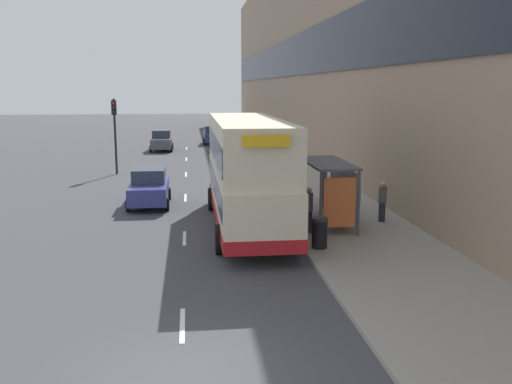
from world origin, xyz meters
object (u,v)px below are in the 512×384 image
double_decker_bus_near (248,171)px  pedestrian_1 (323,185)px  traffic_light_far_kerb (115,124)px  car_0 (162,141)px  pedestrian_2 (308,209)px  car_2 (149,187)px  litter_bin (320,233)px  pedestrian_3 (356,203)px  bus_shelter (333,182)px  pedestrian_at_shelter (382,201)px  car_1 (213,135)px

double_decker_bus_near → pedestrian_1: size_ratio=6.40×
traffic_light_far_kerb → pedestrian_1: bearing=-46.3°
car_0 → pedestrian_1: (8.56, -24.83, 0.12)m
double_decker_bus_near → pedestrian_2: bearing=-34.2°
car_2 → litter_bin: 10.58m
car_0 → litter_bin: 32.83m
pedestrian_3 → traffic_light_far_kerb: (-11.08, 15.67, 2.18)m
bus_shelter → traffic_light_far_kerb: size_ratio=0.88×
pedestrian_at_shelter → pedestrian_3: bearing=-158.3°
pedestrian_1 → pedestrian_3: 4.35m
pedestrian_1 → litter_bin: 7.55m
car_0 → litter_bin: (6.70, -32.14, -0.21)m
traffic_light_far_kerb → car_1: bearing=69.6°
pedestrian_at_shelter → double_decker_bus_near: bearing=179.4°
traffic_light_far_kerb → bus_shelter: bearing=-56.9°
car_2 → litter_bin: car_2 is taller
car_1 → bus_shelter: bearing=-84.7°
bus_shelter → car_0: bus_shelter is taller
pedestrian_2 → pedestrian_3: (2.08, 0.89, 0.02)m
bus_shelter → pedestrian_at_shelter: size_ratio=2.56×
double_decker_bus_near → car_2: size_ratio=2.59×
car_2 → car_0: bearing=-88.8°
litter_bin → car_0: bearing=101.8°
car_0 → car_1: (4.72, 5.23, 0.00)m
car_1 → traffic_light_far_kerb: (-6.98, -18.73, 2.33)m
double_decker_bus_near → car_1: (0.10, 33.85, -1.40)m
pedestrian_1 → car_0: bearing=109.0°
car_1 → traffic_light_far_kerb: traffic_light_far_kerb is taller
car_1 → litter_bin: bearing=-87.0°
pedestrian_at_shelter → car_2: bearing=152.0°
double_decker_bus_near → litter_bin: bearing=-59.5°
car_2 → pedestrian_3: 10.04m
pedestrian_2 → car_0: bearing=102.6°
car_2 → pedestrian_1: pedestrian_1 is taller
car_0 → pedestrian_at_shelter: car_0 is taller
pedestrian_3 → car_2: bearing=146.2°
bus_shelter → double_decker_bus_near: (-3.30, 0.48, 0.41)m
car_2 → litter_bin: size_ratio=3.97×
pedestrian_at_shelter → pedestrian_3: pedestrian_3 is taller
double_decker_bus_near → pedestrian_1: 5.61m
car_0 → pedestrian_3: size_ratio=2.34×
car_1 → double_decker_bus_near: bearing=-90.2°
car_2 → pedestrian_2: 9.01m
car_1 → pedestrian_2: size_ratio=2.22×
double_decker_bus_near → pedestrian_2: double_decker_bus_near is taller
litter_bin → pedestrian_1: bearing=75.7°
car_1 → car_2: size_ratio=0.92×
litter_bin → pedestrian_3: bearing=54.5°
car_0 → pedestrian_1: pedestrian_1 is taller
pedestrian_2 → litter_bin: bearing=-91.2°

